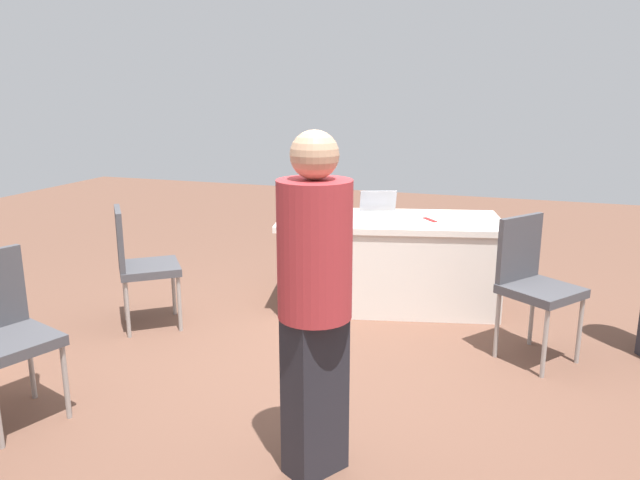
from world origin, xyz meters
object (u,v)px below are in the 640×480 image
Objects in this scene: chair_by_pillar at (1,327)px; yarn_ball at (343,208)px; scissors_red at (430,220)px; person_attendee_standing at (315,292)px; laptop_silver at (379,211)px; table_foreground at (389,261)px; chair_tucked_left at (139,260)px; chair_near_front at (533,278)px.

chair_by_pillar is 2.78m from yarn_ball.
chair_by_pillar reaches higher than scissors_red.
laptop_silver is at bearing -142.00° from person_attendee_standing.
chair_by_pillar is (1.61, 2.54, 0.17)m from table_foreground.
person_attendee_standing is (-0.19, 2.45, 0.54)m from table_foreground.
table_foreground is at bearing 166.42° from chair_by_pillar.
chair_by_pillar is 3.02m from laptop_silver.
laptop_silver is (0.29, -2.52, -0.12)m from person_attendee_standing.
chair_tucked_left is 2.33m from person_attendee_standing.
chair_by_pillar is at bearing -20.54° from chair_near_front.
yarn_ball is at bearing 0.95° from laptop_silver.
person_attendee_standing is at bearing 6.90° from chair_near_front.
person_attendee_standing reaches higher than chair_tucked_left.
laptop_silver is (-1.50, -2.61, 0.25)m from chair_by_pillar.
person_attendee_standing is at bearing 111.48° from chair_by_pillar.
chair_by_pillar is at bearing -76.25° from scissors_red.
person_attendee_standing reaches higher than chair_near_front.
chair_by_pillar is at bearing 57.65° from table_foreground.
chair_by_pillar is (2.76, 1.79, -0.02)m from chair_near_front.
table_foreground is at bearing 124.59° from laptop_silver.
scissors_red is at bearing -174.11° from yarn_ball.
person_attendee_standing reaches higher than chair_by_pillar.
chair_near_front is at bearing 141.79° from chair_by_pillar.
chair_tucked_left is 6.97× the size of yarn_ball.
yarn_ball reaches higher than scissors_red.
scissors_red is (-1.94, -2.56, 0.22)m from chair_by_pillar.
laptop_silver is at bearing 88.64° from chair_tucked_left.
yarn_ball is (0.59, -2.40, -0.09)m from person_attendee_standing.
scissors_red is at bearing 81.28° from chair_tucked_left.
chair_near_front is 1.99m from person_attendee_standing.
yarn_ball is at bearing 172.91° from chair_by_pillar.
laptop_silver is at bearing -86.39° from chair_near_front.
table_foreground is 2.10× the size of chair_by_pillar.
table_foreground is at bearing -173.33° from yarn_ball.
person_attendee_standing is (-1.88, 1.32, 0.37)m from chair_tucked_left.
table_foreground is 4.98× the size of laptop_silver.
chair_near_front reaches higher than scissors_red.
scissors_red is (-2.03, -1.16, 0.22)m from chair_tucked_left.
chair_near_front is at bearing -178.16° from person_attendee_standing.
chair_by_pillar reaches higher than yarn_ball.
chair_near_front is at bearing 155.91° from yarn_ball.
chair_near_front reaches higher than chair_tucked_left.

